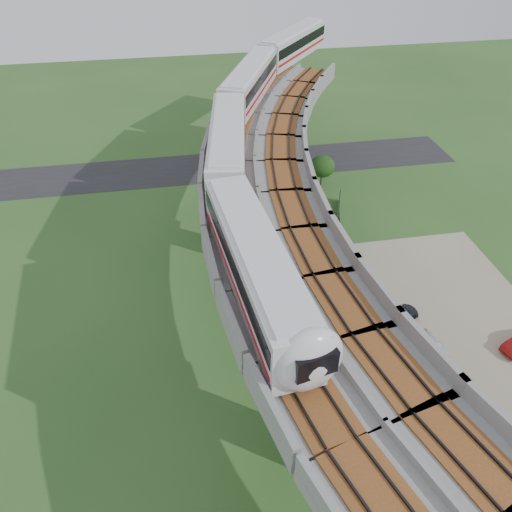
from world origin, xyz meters
name	(u,v)px	position (x,y,z in m)	size (l,w,h in m)	color
ground	(267,338)	(0.00, 0.00, 0.00)	(160.00, 160.00, 0.00)	#2D5220
dirt_lot	(441,333)	(14.00, -2.00, 0.02)	(18.00, 26.00, 0.04)	gray
asphalt_road	(221,166)	(0.00, 30.00, 0.01)	(60.00, 8.00, 0.03)	#232326
viaduct	(322,241)	(3.84, 0.00, 9.05)	(19.58, 73.98, 11.40)	#99968E
metro_train	(262,113)	(2.50, 15.87, 12.31)	(20.44, 59.06, 3.64)	silver
fence	(384,316)	(9.75, 0.00, 0.75)	(3.87, 38.73, 1.50)	#2D382D
tree_0	(322,166)	(11.01, 22.82, 2.65)	(2.93, 2.93, 3.90)	#382314
tree_1	(315,222)	(7.32, 12.61, 2.01)	(2.18, 2.18, 2.94)	#382314
tree_2	(340,279)	(7.09, 3.66, 2.13)	(2.40, 2.40, 3.16)	#382314
tree_3	(364,349)	(6.12, -4.64, 2.60)	(2.71, 2.71, 3.75)	#382314
tree_4	(471,498)	(8.51, -15.59, 1.88)	(3.09, 3.09, 3.20)	#382314
car_white	(433,344)	(12.48, -3.43, 0.56)	(1.23, 3.06, 1.04)	silver
car_dark	(398,314)	(11.14, 0.18, 0.58)	(1.51, 3.72, 1.08)	black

